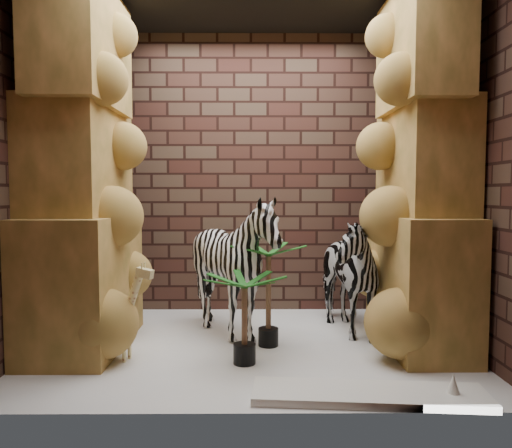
{
  "coord_description": "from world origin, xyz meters",
  "views": [
    {
      "loc": [
        0.02,
        -3.95,
        1.29
      ],
      "look_at": [
        0.05,
        0.15,
        1.02
      ],
      "focal_mm": 33.34,
      "sensor_mm": 36.0,
      "label": 1
    }
  ],
  "objects_px": {
    "palm_front": "(268,294)",
    "palm_back": "(244,318)",
    "giraffe_toy": "(115,309)",
    "surfboard": "(369,394)",
    "zebra_left": "(234,274)",
    "zebra_right": "(339,265)"
  },
  "relations": [
    {
      "from": "palm_front",
      "to": "palm_back",
      "type": "relative_size",
      "value": 1.27
    },
    {
      "from": "palm_front",
      "to": "palm_back",
      "type": "distance_m",
      "value": 0.47
    },
    {
      "from": "giraffe_toy",
      "to": "surfboard",
      "type": "height_order",
      "value": "giraffe_toy"
    },
    {
      "from": "giraffe_toy",
      "to": "palm_front",
      "type": "xyz_separation_m",
      "value": [
        1.2,
        0.32,
        0.05
      ]
    },
    {
      "from": "zebra_left",
      "to": "palm_back",
      "type": "xyz_separation_m",
      "value": [
        0.1,
        -0.64,
        -0.23
      ]
    },
    {
      "from": "zebra_left",
      "to": "surfboard",
      "type": "bearing_deg",
      "value": -42.77
    },
    {
      "from": "palm_front",
      "to": "palm_back",
      "type": "height_order",
      "value": "palm_front"
    },
    {
      "from": "zebra_right",
      "to": "giraffe_toy",
      "type": "bearing_deg",
      "value": -172.16
    },
    {
      "from": "zebra_right",
      "to": "zebra_left",
      "type": "height_order",
      "value": "zebra_right"
    },
    {
      "from": "zebra_right",
      "to": "palm_front",
      "type": "relative_size",
      "value": 1.43
    },
    {
      "from": "zebra_right",
      "to": "giraffe_toy",
      "type": "distance_m",
      "value": 2.02
    },
    {
      "from": "palm_back",
      "to": "surfboard",
      "type": "height_order",
      "value": "palm_back"
    },
    {
      "from": "palm_front",
      "to": "zebra_left",
      "type": "bearing_deg",
      "value": 144.18
    },
    {
      "from": "palm_front",
      "to": "surfboard",
      "type": "xyz_separation_m",
      "value": [
        0.6,
        -1.04,
        -0.41
      ]
    },
    {
      "from": "zebra_right",
      "to": "palm_back",
      "type": "relative_size",
      "value": 1.82
    },
    {
      "from": "zebra_right",
      "to": "palm_front",
      "type": "distance_m",
      "value": 0.8
    },
    {
      "from": "zebra_left",
      "to": "palm_back",
      "type": "bearing_deg",
      "value": -69.26
    },
    {
      "from": "zebra_right",
      "to": "surfboard",
      "type": "distance_m",
      "value": 1.57
    },
    {
      "from": "giraffe_toy",
      "to": "surfboard",
      "type": "distance_m",
      "value": 1.97
    },
    {
      "from": "palm_back",
      "to": "zebra_left",
      "type": "bearing_deg",
      "value": 99.06
    },
    {
      "from": "palm_front",
      "to": "surfboard",
      "type": "bearing_deg",
      "value": -60.02
    },
    {
      "from": "zebra_right",
      "to": "palm_back",
      "type": "height_order",
      "value": "zebra_right"
    }
  ]
}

